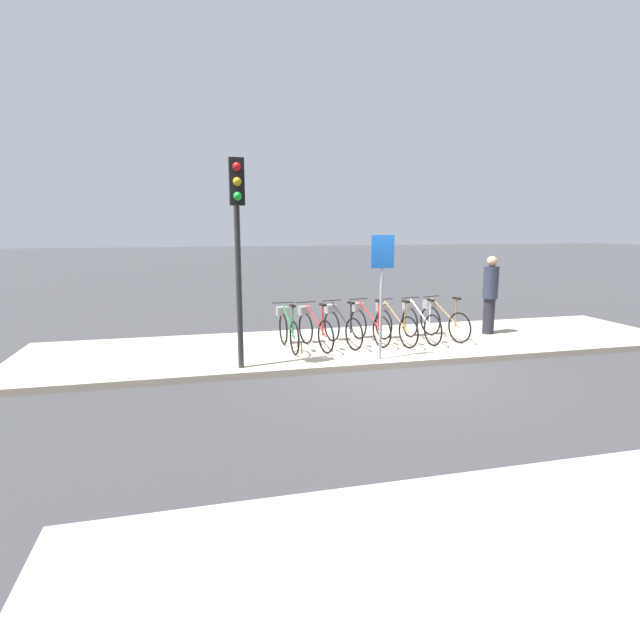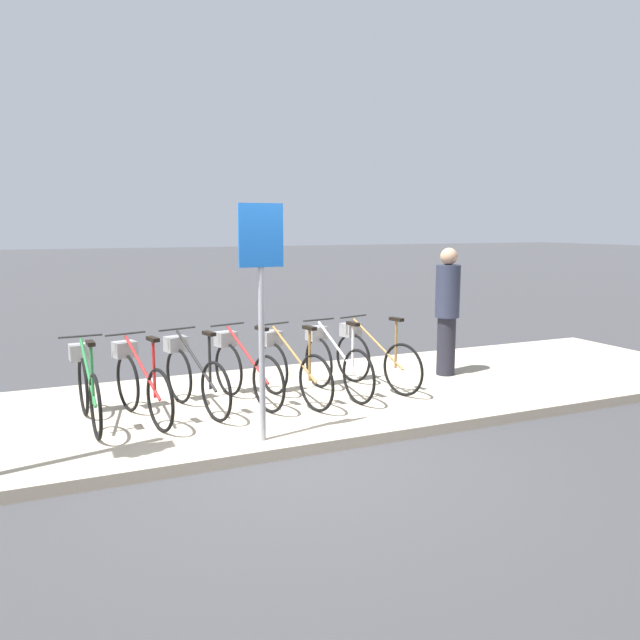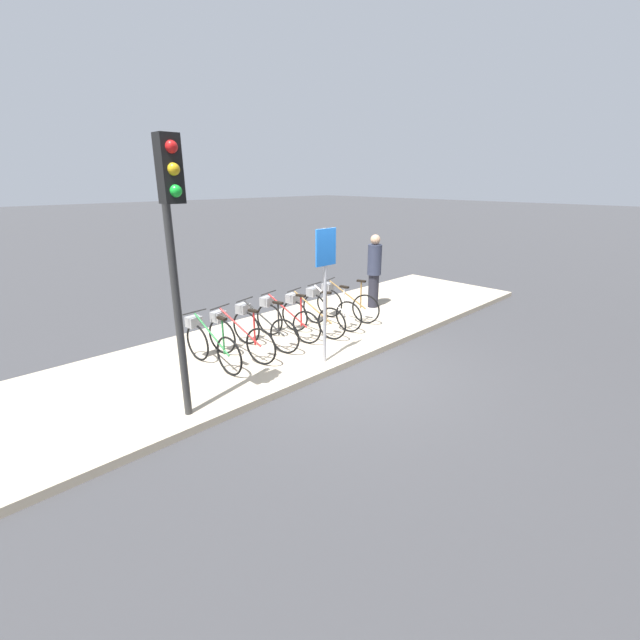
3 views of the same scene
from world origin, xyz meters
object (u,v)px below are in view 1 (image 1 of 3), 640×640
object	(u,v)px
parked_bicycle_4	(393,323)
traffic_light	(237,221)
parked_bicycle_5	(419,321)
sign_post	(382,276)
parked_bicycle_6	(442,319)
parked_bicycle_3	(367,323)
parked_bicycle_0	(287,328)
parked_bicycle_2	(340,325)
parked_bicycle_1	(313,327)
pedestrian	(490,293)

from	to	relation	value
parked_bicycle_4	traffic_light	world-z (taller)	traffic_light
parked_bicycle_5	sign_post	bearing A→B (deg)	-136.74
sign_post	parked_bicycle_6	bearing A→B (deg)	35.03
parked_bicycle_3	parked_bicycle_0	bearing A→B (deg)	-175.17
parked_bicycle_0	parked_bicycle_2	distance (m)	1.14
parked_bicycle_0	parked_bicycle_1	bearing A→B (deg)	-3.42
parked_bicycle_3	pedestrian	size ratio (longest dim) A/B	0.86
parked_bicycle_4	parked_bicycle_6	size ratio (longest dim) A/B	1.01
parked_bicycle_1	parked_bicycle_3	size ratio (longest dim) A/B	1.00
parked_bicycle_1	parked_bicycle_6	size ratio (longest dim) A/B	1.01
parked_bicycle_2	parked_bicycle_5	world-z (taller)	same
parked_bicycle_1	sign_post	xyz separation A→B (m)	(1.01, -1.22, 1.15)
parked_bicycle_5	pedestrian	size ratio (longest dim) A/B	0.87
parked_bicycle_1	parked_bicycle_4	bearing A→B (deg)	0.06
parked_bicycle_3	traffic_light	xyz separation A→B (m)	(-2.82, -1.45, 2.12)
parked_bicycle_2	traffic_light	size ratio (longest dim) A/B	0.43
parked_bicycle_6	sign_post	bearing A→B (deg)	-144.97
parked_bicycle_0	parked_bicycle_6	xyz separation A→B (m)	(3.52, 0.13, 0.00)
parked_bicycle_0	sign_post	bearing A→B (deg)	-39.05
parked_bicycle_2	parked_bicycle_6	xyz separation A→B (m)	(2.38, 0.07, 0.00)
parked_bicycle_5	parked_bicycle_4	bearing A→B (deg)	-173.08
parked_bicycle_6	traffic_light	bearing A→B (deg)	-162.57
parked_bicycle_2	traffic_light	world-z (taller)	traffic_light
pedestrian	traffic_light	distance (m)	6.30
parked_bicycle_6	pedestrian	distance (m)	1.41
parked_bicycle_3	parked_bicycle_5	xyz separation A→B (m)	(1.15, -0.10, 0.00)
parked_bicycle_2	parked_bicycle_5	bearing A→B (deg)	-0.67
parked_bicycle_0	pedestrian	size ratio (longest dim) A/B	0.88
parked_bicycle_1	parked_bicycle_4	world-z (taller)	same
parked_bicycle_3	parked_bicycle_4	distance (m)	0.55
parked_bicycle_4	pedestrian	world-z (taller)	pedestrian
parked_bicycle_2	traffic_light	xyz separation A→B (m)	(-2.19, -1.37, 2.12)
parked_bicycle_4	sign_post	world-z (taller)	sign_post
parked_bicycle_1	parked_bicycle_5	bearing A→B (deg)	1.87
sign_post	pedestrian	bearing A→B (deg)	25.58
parked_bicycle_6	pedestrian	world-z (taller)	pedestrian
parked_bicycle_5	traffic_light	bearing A→B (deg)	-161.27
parked_bicycle_5	pedestrian	world-z (taller)	pedestrian
pedestrian	parked_bicycle_3	bearing A→B (deg)	-176.86
parked_bicycle_0	pedestrian	distance (m)	4.86
pedestrian	sign_post	bearing A→B (deg)	-154.42
parked_bicycle_0	traffic_light	world-z (taller)	traffic_light
parked_bicycle_3	sign_post	world-z (taller)	sign_post
parked_bicycle_0	parked_bicycle_6	size ratio (longest dim) A/B	1.03
parked_bicycle_2	parked_bicycle_5	xyz separation A→B (m)	(1.78, -0.02, 0.00)
parked_bicycle_6	sign_post	distance (m)	2.67
parked_bicycle_3	parked_bicycle_5	distance (m)	1.15
parked_bicycle_3	pedestrian	bearing A→B (deg)	3.14
parked_bicycle_4	pedestrian	size ratio (longest dim) A/B	0.86
parked_bicycle_2	pedestrian	distance (m)	3.72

